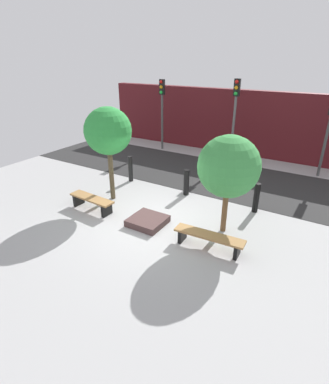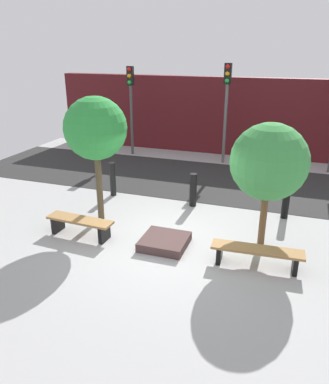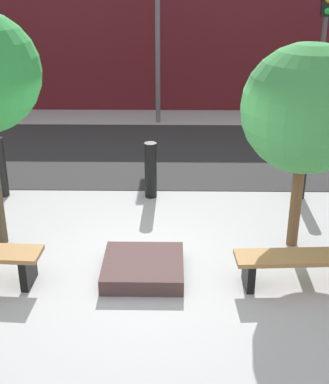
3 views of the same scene
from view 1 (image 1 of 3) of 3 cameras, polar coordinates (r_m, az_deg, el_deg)
name	(u,v)px [view 1 (image 1 of 3)]	position (r m, az deg, el deg)	size (l,w,h in m)	color
ground_plane	(150,222)	(9.70, -2.74, -5.73)	(18.00, 18.00, 0.00)	#A3A3A3
road_strip	(211,175)	(13.59, 8.83, 3.20)	(18.00, 4.29, 0.01)	#292929
building_facade	(243,123)	(16.71, 14.69, 12.64)	(16.20, 0.50, 3.32)	#511419
bench_left	(92,201)	(10.57, -13.68, -1.67)	(1.77, 0.53, 0.47)	black
bench_right	(209,238)	(8.39, 8.46, -8.68)	(1.98, 0.52, 0.44)	black
planter_bed	(148,221)	(9.54, -3.23, -5.53)	(1.08, 1.05, 0.22)	#4C3534
tree_behind_left_bench	(108,132)	(10.59, -10.71, 11.24)	(1.64, 1.64, 3.36)	#4D402C
tree_behind_right_bench	(229,167)	(8.54, 12.13, 4.71)	(1.77, 1.77, 2.96)	brown
bollard_far_left	(130,169)	(12.71, -6.50, 4.42)	(0.19, 0.19, 1.09)	black
bollard_left	(186,182)	(11.38, 4.19, 1.85)	(0.21, 0.21, 1.01)	black
bollard_center	(256,198)	(10.54, 17.08, -1.06)	(0.20, 0.20, 1.04)	black
traffic_light_west	(162,102)	(16.88, -0.48, 16.74)	(0.28, 0.27, 3.76)	#484848
traffic_light_mid_west	(235,106)	(15.13, 13.31, 15.63)	(0.28, 0.27, 3.93)	#5D5D5D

